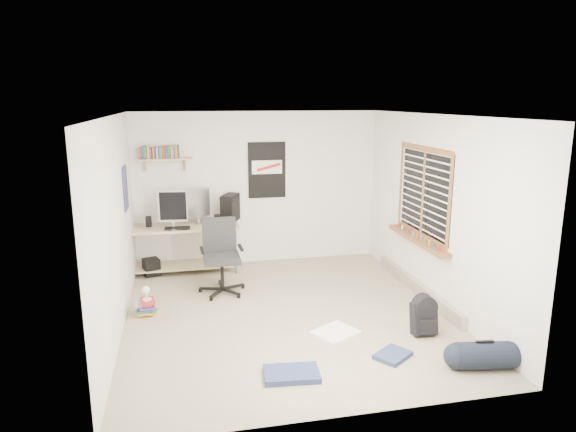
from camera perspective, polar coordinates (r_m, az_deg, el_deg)
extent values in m
cube|color=gray|center=(6.70, -0.23, -10.82)|extent=(4.00, 4.50, 0.01)
cube|color=white|center=(6.14, -0.25, 11.18)|extent=(4.00, 4.50, 0.01)
cube|color=silver|center=(8.48, -3.36, 3.09)|extent=(4.00, 0.01, 2.50)
cube|color=silver|center=(6.22, -18.64, -1.17)|extent=(0.01, 4.50, 2.50)
cube|color=silver|center=(6.98, 16.09, 0.49)|extent=(0.01, 4.50, 2.50)
cube|color=#CBBB8D|center=(8.34, -11.51, -3.57)|extent=(1.85, 1.22, 0.78)
cube|color=#A7A8AC|center=(7.94, -12.66, 0.45)|extent=(0.45, 0.16, 0.49)
cube|color=#B4B5B9|center=(8.18, -9.93, 0.80)|extent=(0.40, 0.29, 0.44)
cube|color=black|center=(8.22, -6.44, 0.91)|extent=(0.35, 0.46, 0.43)
cube|color=black|center=(7.92, -12.19, -1.28)|extent=(0.38, 0.14, 0.02)
cube|color=black|center=(8.11, -15.23, -0.60)|extent=(0.09, 0.09, 0.16)
cube|color=black|center=(7.92, -7.85, -0.50)|extent=(0.10, 0.10, 0.18)
cube|color=#242426|center=(7.27, -7.37, -4.83)|extent=(0.72, 0.72, 1.06)
cube|color=tan|center=(8.20, -13.41, 6.17)|extent=(0.80, 0.22, 0.24)
cube|color=black|center=(8.43, -2.35, 5.11)|extent=(0.62, 0.03, 0.92)
cube|color=navy|center=(7.34, -17.62, 2.96)|extent=(0.02, 0.42, 0.60)
cube|color=brown|center=(7.18, 14.68, 2.53)|extent=(0.10, 1.50, 1.26)
cube|color=#B7B2A8|center=(7.54, 14.13, -7.69)|extent=(0.08, 2.50, 0.18)
cube|color=black|center=(6.27, 14.84, -10.93)|extent=(0.29, 0.24, 0.37)
cylinder|color=black|center=(5.76, 20.91, -14.28)|extent=(0.32, 0.32, 0.55)
cube|color=white|center=(6.16, 5.27, -12.82)|extent=(0.61, 0.59, 0.04)
cube|color=navy|center=(5.31, 0.40, -17.14)|extent=(0.58, 0.40, 0.06)
cube|color=navy|center=(5.76, 11.56, -14.91)|extent=(0.47, 0.45, 0.05)
cube|color=olive|center=(6.84, -15.53, -9.40)|extent=(0.53, 0.46, 0.32)
cube|color=white|center=(6.74, -15.48, -7.64)|extent=(0.13, 0.19, 0.19)
cube|color=black|center=(8.28, -14.94, -5.48)|extent=(0.29, 0.29, 0.26)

